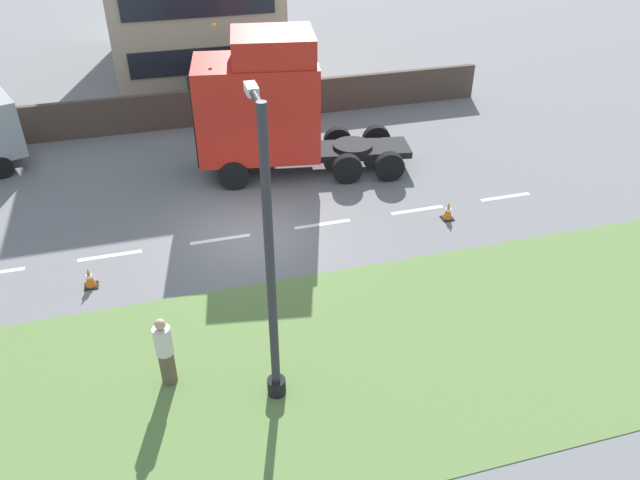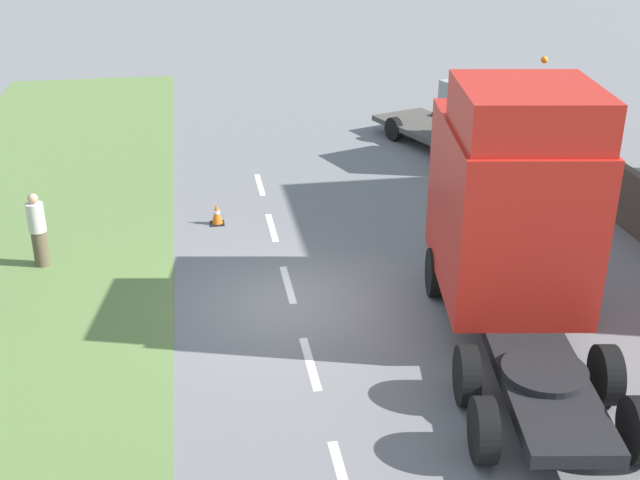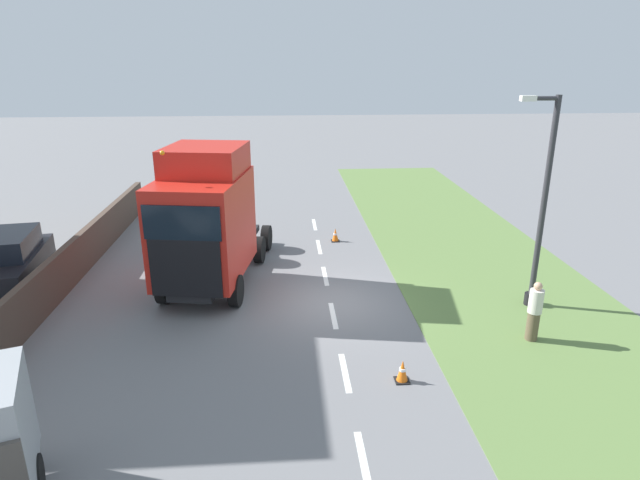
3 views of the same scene
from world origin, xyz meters
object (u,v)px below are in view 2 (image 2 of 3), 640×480
at_px(pedestrian, 38,231).
at_px(lorry_cab, 512,208).
at_px(traffic_cone_trailing, 217,214).
at_px(flatbed_truck, 473,118).

bearing_deg(pedestrian, lorry_cab, -23.87).
distance_m(pedestrian, traffic_cone_trailing, 4.53).
height_order(lorry_cab, traffic_cone_trailing, lorry_cab).
bearing_deg(traffic_cone_trailing, pedestrian, -156.68).
relative_size(flatbed_truck, pedestrian, 3.38).
bearing_deg(lorry_cab, pedestrian, 165.33).
xyz_separation_m(lorry_cab, flatbed_truck, (2.80, 9.92, -1.12)).
bearing_deg(traffic_cone_trailing, flatbed_truck, 25.50).
relative_size(pedestrian, traffic_cone_trailing, 3.07).
relative_size(flatbed_truck, traffic_cone_trailing, 10.38).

